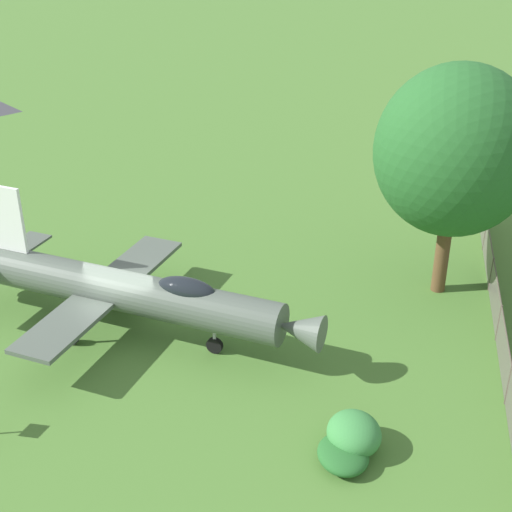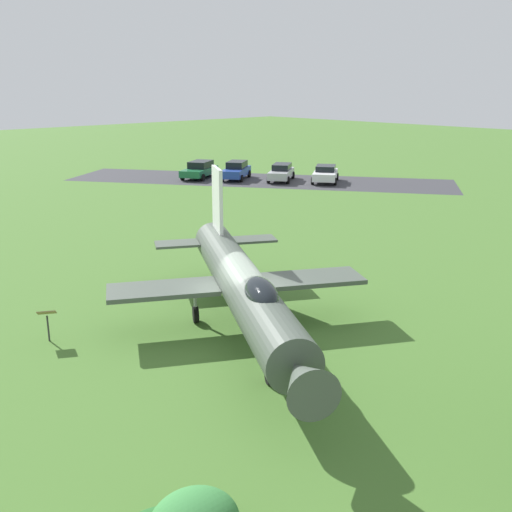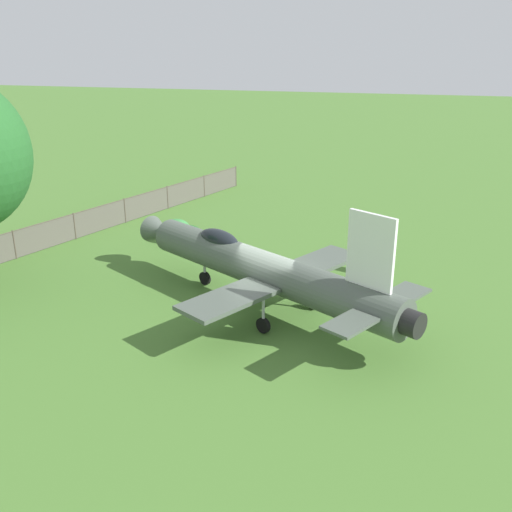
{
  "view_description": "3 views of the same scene",
  "coord_description": "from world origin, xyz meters",
  "px_view_note": "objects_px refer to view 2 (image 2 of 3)",
  "views": [
    {
      "loc": [
        -1.7,
        23.23,
        14.98
      ],
      "look_at": [
        -5.09,
        -0.5,
        2.5
      ],
      "focal_mm": 51.02,
      "sensor_mm": 36.0,
      "label": 1
    },
    {
      "loc": [
        -14.2,
        12.72,
        8.31
      ],
      "look_at": [
        0.55,
        -1.17,
        2.41
      ],
      "focal_mm": 41.66,
      "sensor_mm": 36.0,
      "label": 2
    },
    {
      "loc": [
        5.02,
        -20.93,
        10.44
      ],
      "look_at": [
        -0.31,
        -0.39,
        2.47
      ],
      "focal_mm": 41.06,
      "sensor_mm": 36.0,
      "label": 3
    }
  ],
  "objects_px": {
    "display_jet": "(244,287)",
    "parked_car_silver": "(281,172)",
    "parked_car_blue": "(236,170)",
    "parked_car_green": "(200,169)",
    "info_plaque": "(47,317)",
    "parked_car_white": "(325,174)"
  },
  "relations": [
    {
      "from": "display_jet",
      "to": "parked_car_blue",
      "type": "distance_m",
      "value": 34.7
    },
    {
      "from": "parked_car_silver",
      "to": "parked_car_green",
      "type": "distance_m",
      "value": 7.56
    },
    {
      "from": "display_jet",
      "to": "parked_car_white",
      "type": "xyz_separation_m",
      "value": [
        19.54,
        -27.27,
        -1.03
      ]
    },
    {
      "from": "info_plaque",
      "to": "parked_car_blue",
      "type": "distance_m",
      "value": 35.43
    },
    {
      "from": "info_plaque",
      "to": "parked_car_silver",
      "type": "bearing_deg",
      "value": -58.33
    },
    {
      "from": "parked_car_white",
      "to": "parked_car_green",
      "type": "distance_m",
      "value": 11.47
    },
    {
      "from": "parked_car_blue",
      "to": "parked_car_green",
      "type": "bearing_deg",
      "value": -90.03
    },
    {
      "from": "info_plaque",
      "to": "parked_car_blue",
      "type": "height_order",
      "value": "parked_car_blue"
    },
    {
      "from": "info_plaque",
      "to": "parked_car_green",
      "type": "distance_m",
      "value": 35.85
    },
    {
      "from": "parked_car_silver",
      "to": "parked_car_green",
      "type": "bearing_deg",
      "value": -90.67
    },
    {
      "from": "info_plaque",
      "to": "parked_car_white",
      "type": "relative_size",
      "value": 0.25
    },
    {
      "from": "parked_car_silver",
      "to": "parked_car_white",
      "type": "bearing_deg",
      "value": 89.35
    },
    {
      "from": "info_plaque",
      "to": "parked_car_white",
      "type": "bearing_deg",
      "value": -64.59
    },
    {
      "from": "parked_car_white",
      "to": "parked_car_silver",
      "type": "relative_size",
      "value": 0.98
    },
    {
      "from": "display_jet",
      "to": "parked_car_silver",
      "type": "relative_size",
      "value": 2.86
    },
    {
      "from": "parked_car_silver",
      "to": "info_plaque",
      "type": "bearing_deg",
      "value": -3.14
    },
    {
      "from": "parked_car_green",
      "to": "parked_car_silver",
      "type": "bearing_deg",
      "value": 94.34
    },
    {
      "from": "parked_car_white",
      "to": "info_plaque",
      "type": "bearing_deg",
      "value": -10.54
    },
    {
      "from": "parked_car_white",
      "to": "parked_car_green",
      "type": "relative_size",
      "value": 0.89
    },
    {
      "from": "parked_car_blue",
      "to": "parked_car_green",
      "type": "height_order",
      "value": "parked_car_blue"
    },
    {
      "from": "display_jet",
      "to": "parked_car_blue",
      "type": "xyz_separation_m",
      "value": [
        26.18,
        -22.76,
        -0.98
      ]
    },
    {
      "from": "info_plaque",
      "to": "parked_car_blue",
      "type": "bearing_deg",
      "value": -51.65
    }
  ]
}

